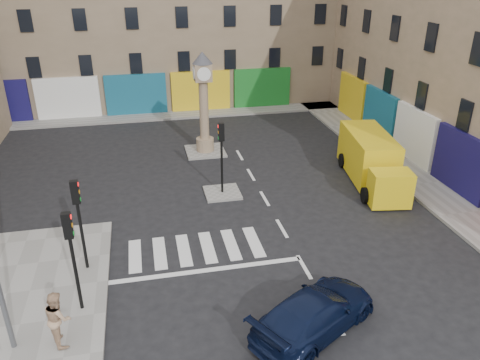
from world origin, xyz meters
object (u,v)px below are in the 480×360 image
object	(u,v)px
traffic_light_left_near	(71,247)
navy_sedan	(315,312)
traffic_light_island	(222,147)
clock_pillar	(204,97)
yellow_van	(371,160)
traffic_light_left_far	(78,211)
pedestrian_tan	(58,318)

from	to	relation	value
traffic_light_left_near	navy_sedan	bearing A→B (deg)	-18.63
traffic_light_left_near	traffic_light_island	distance (m)	10.03
traffic_light_left_near	navy_sedan	world-z (taller)	traffic_light_left_near
navy_sedan	clock_pillar	bearing A→B (deg)	-26.37
navy_sedan	yellow_van	world-z (taller)	yellow_van
clock_pillar	navy_sedan	distance (m)	16.60
clock_pillar	traffic_light_left_near	bearing A→B (deg)	-114.55
traffic_light_left_far	traffic_light_island	xyz separation A→B (m)	(6.30, 5.40, -0.03)
navy_sedan	pedestrian_tan	world-z (taller)	pedestrian_tan
yellow_van	pedestrian_tan	distance (m)	17.55
traffic_light_left_near	traffic_light_left_far	world-z (taller)	same
clock_pillar	traffic_light_left_far	bearing A→B (deg)	-118.94
traffic_light_island	clock_pillar	world-z (taller)	clock_pillar
traffic_light_left_far	yellow_van	bearing A→B (deg)	20.19
traffic_light_left_near	navy_sedan	size ratio (longest dim) A/B	0.77
traffic_light_left_near	traffic_light_left_far	distance (m)	2.40
pedestrian_tan	traffic_light_left_far	bearing A→B (deg)	-28.16
clock_pillar	pedestrian_tan	bearing A→B (deg)	-113.83
traffic_light_island	yellow_van	size ratio (longest dim) A/B	0.53
navy_sedan	yellow_van	xyz separation A→B (m)	(7.01, 10.24, 0.52)
traffic_light_left_far	yellow_van	distance (m)	15.48
traffic_light_left_far	yellow_van	world-z (taller)	traffic_light_left_far
traffic_light_left_near	clock_pillar	size ratio (longest dim) A/B	0.61
traffic_light_island	yellow_van	bearing A→B (deg)	-0.54
traffic_light_island	clock_pillar	bearing A→B (deg)	90.00
traffic_light_left_far	navy_sedan	bearing A→B (deg)	-33.38
traffic_light_island	navy_sedan	xyz separation A→B (m)	(1.16, -10.31, -1.89)
pedestrian_tan	traffic_light_left_near	bearing A→B (deg)	-38.39
clock_pillar	traffic_light_island	bearing A→B (deg)	-90.00
clock_pillar	pedestrian_tan	world-z (taller)	clock_pillar
traffic_light_left_far	traffic_light_left_near	bearing A→B (deg)	-90.00
traffic_light_left_far	pedestrian_tan	size ratio (longest dim) A/B	1.99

